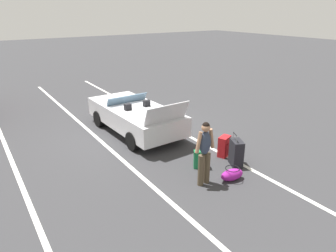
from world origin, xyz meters
name	(u,v)px	position (x,y,z in m)	size (l,w,h in m)	color
ground_plane	(136,132)	(0.00, 0.00, 0.00)	(80.00, 80.00, 0.00)	#333335
lot_line_near	(167,124)	(0.00, -1.34, 0.00)	(18.00, 0.12, 0.01)	silver
lot_line_mid	(100,140)	(0.00, 1.36, 0.00)	(18.00, 0.12, 0.01)	silver
lot_line_far	(12,161)	(0.00, 4.06, 0.00)	(18.00, 0.12, 0.01)	silver
convertible_car	(132,115)	(0.20, 0.01, 0.59)	(4.22, 1.94, 1.52)	silver
suitcase_large_black	(236,153)	(-3.77, -1.18, 0.37)	(0.55, 0.46, 0.95)	black
suitcase_medium_bright	(224,146)	(-3.16, -1.30, 0.31)	(0.37, 0.46, 0.62)	red
suitcase_small_carryon	(200,159)	(-3.33, -0.24, 0.25)	(0.35, 0.39, 0.77)	#19723F
duffel_bag	(232,174)	(-4.31, -0.50, 0.16)	(0.42, 0.68, 0.34)	#991E8C
traveler_person	(205,150)	(-4.04, 0.22, 0.93)	(0.23, 0.60, 1.65)	#4C3F2D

